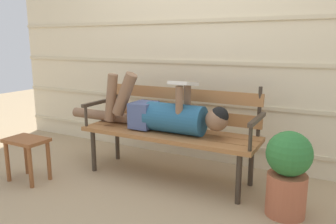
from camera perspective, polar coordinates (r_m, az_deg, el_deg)
name	(u,v)px	position (r m, az deg, el deg)	size (l,w,h in m)	color
ground_plane	(159,184)	(2.96, -1.55, -12.35)	(12.00, 12.00, 0.00)	tan
house_siding	(198,42)	(3.42, 5.19, 12.01)	(4.89, 0.08, 2.45)	beige
park_bench	(172,125)	(3.00, 0.63, -2.35)	(1.61, 0.50, 0.86)	#9E6638
reclining_person	(161,114)	(2.94, -1.16, -0.32)	(1.70, 0.26, 0.53)	#23567A
footstool	(27,149)	(3.18, -23.19, -5.87)	(0.37, 0.25, 0.39)	brown
potted_plant	(288,171)	(2.50, 20.01, -9.63)	(0.32, 0.32, 0.62)	#AD5B3D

